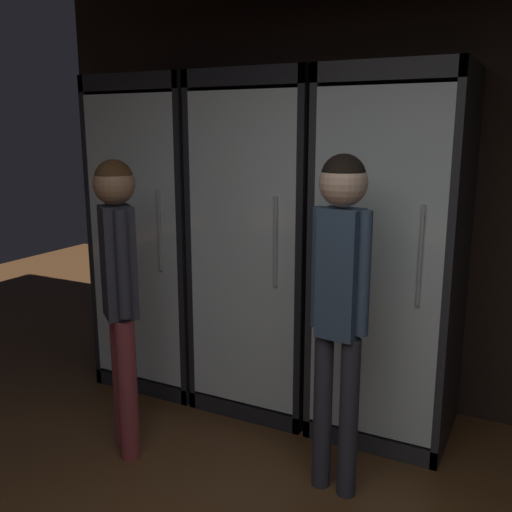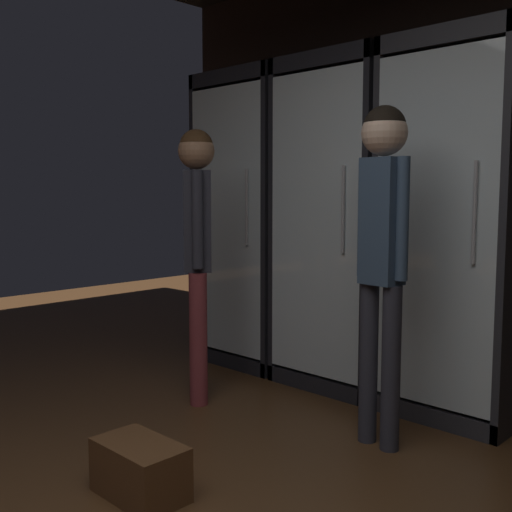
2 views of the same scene
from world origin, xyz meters
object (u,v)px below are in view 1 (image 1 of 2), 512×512
object	(u,v)px
cooler_left	(270,247)
cooler_center	(393,260)
shopper_far	(340,281)
cooler_far_left	(169,237)
shopper_near	(119,277)

from	to	relation	value
cooler_left	cooler_center	xyz separation A→B (m)	(0.78, -0.00, -0.00)
cooler_left	shopper_far	size ratio (longest dim) A/B	1.26
cooler_far_left	shopper_far	xyz separation A→B (m)	(1.51, -0.77, 0.06)
cooler_center	shopper_near	bearing A→B (deg)	-141.09
cooler_left	shopper_near	xyz separation A→B (m)	(-0.40, -0.96, -0.02)
cooler_center	shopper_far	size ratio (longest dim) A/B	1.26
cooler_left	shopper_near	distance (m)	1.04
shopper_near	cooler_far_left	bearing A→B (deg)	111.42
cooler_left	cooler_center	bearing A→B (deg)	-0.06
cooler_left	shopper_near	size ratio (longest dim) A/B	1.30
shopper_near	shopper_far	xyz separation A→B (m)	(1.13, 0.19, 0.08)
cooler_center	shopper_near	world-z (taller)	cooler_center
cooler_far_left	cooler_left	distance (m)	0.78
cooler_left	shopper_far	world-z (taller)	cooler_left
cooler_center	shopper_far	distance (m)	0.77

